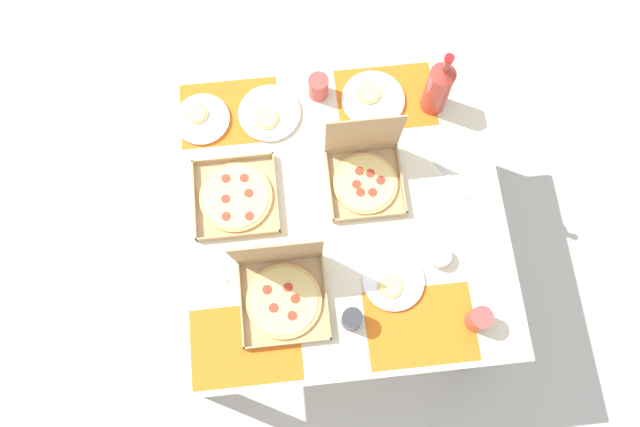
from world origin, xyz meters
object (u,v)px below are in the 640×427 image
plate_middle (269,114)px  condiment_bowl (439,257)px  plate_near_right (373,99)px  plate_near_left (393,281)px  cup_dark (318,87)px  pizza_box_corner_right (365,173)px  cup_clear_left (479,319)px  soda_bottle (439,87)px  pizza_box_center (282,290)px  pizza_box_corner_left (236,197)px  cup_red (352,319)px  plate_far_left (202,119)px

plate_middle → condiment_bowl: (0.53, -0.60, 0.01)m
plate_near_right → plate_near_left: bearing=-91.8°
cup_dark → plate_near_right: bearing=-14.1°
pizza_box_corner_right → cup_clear_left: pizza_box_corner_right is taller
plate_near_left → cup_dark: (-0.17, 0.73, 0.04)m
pizza_box_corner_right → soda_bottle: (0.28, 0.26, 0.09)m
cup_dark → plate_near_left: bearing=-76.6°
pizza_box_center → soda_bottle: (0.61, 0.64, 0.08)m
pizza_box_corner_left → cup_dark: (0.33, 0.38, 0.04)m
condiment_bowl → cup_clear_left: bearing=-68.6°
pizza_box_corner_right → plate_near_right: size_ratio=1.27×
soda_bottle → pizza_box_center: bearing=-133.5°
pizza_box_corner_left → soda_bottle: size_ratio=0.90×
plate_near_right → cup_red: size_ratio=2.53×
cup_red → cup_dark: size_ratio=0.94×
plate_near_left → plate_near_right: bearing=88.2°
pizza_box_center → plate_near_right: pizza_box_center is taller
plate_near_right → plate_far_left: size_ratio=1.15×
pizza_box_corner_left → plate_near_right: bearing=32.0°
pizza_box_center → plate_near_left: bearing=-0.3°
pizza_box_corner_left → plate_near_right: size_ratio=1.25×
pizza_box_corner_right → plate_middle: pizza_box_corner_right is taller
plate_near_right → condiment_bowl: bearing=-76.9°
plate_near_left → soda_bottle: soda_bottle is taller
soda_bottle → condiment_bowl: (-0.07, -0.58, -0.11)m
pizza_box_center → pizza_box_corner_left: size_ratio=1.11×
pizza_box_center → cup_dark: pizza_box_center is taller
plate_middle → pizza_box_corner_left: bearing=-114.6°
soda_bottle → cup_dark: 0.43m
plate_near_right → cup_clear_left: cup_clear_left is taller
condiment_bowl → plate_near_left: bearing=-158.6°
pizza_box_corner_right → cup_dark: (-0.13, 0.35, 0.00)m
plate_near_right → cup_dark: (-0.19, 0.05, 0.04)m
soda_bottle → cup_clear_left: (0.01, -0.80, -0.08)m
pizza_box_corner_right → cup_clear_left: 0.62m
pizza_box_corner_right → plate_near_left: bearing=-82.8°
plate_near_left → pizza_box_center: bearing=179.7°
plate_near_left → condiment_bowl: (0.16, 0.06, 0.01)m
plate_near_right → pizza_box_corner_right: bearing=-103.0°
plate_far_left → soda_bottle: size_ratio=0.63×
cup_dark → condiment_bowl: (0.34, -0.66, -0.02)m
pizza_box_corner_left → plate_far_left: (-0.10, 0.31, -0.00)m
plate_near_left → condiment_bowl: 0.18m
pizza_box_corner_left → cup_clear_left: bearing=-34.1°
plate_near_right → pizza_box_center: bearing=-119.9°
cup_red → condiment_bowl: (0.32, 0.18, -0.02)m
pizza_box_center → soda_bottle: same height
condiment_bowl → plate_middle: bearing=131.5°
cup_red → cup_dark: 0.84m
plate_far_left → plate_near_left: bearing=-47.6°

